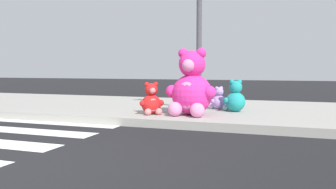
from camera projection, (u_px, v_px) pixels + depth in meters
sidewalk at (166, 109)px, 8.18m from camera, size 28.00×4.40×0.15m
sign_pole at (199, 29)px, 6.96m from camera, size 0.56×0.11×3.20m
plush_pink_large at (191, 88)px, 6.50m from camera, size 0.99×0.87×1.28m
plush_lavender at (218, 100)px, 7.48m from camera, size 0.36×0.35×0.50m
plush_teal at (235, 99)px, 7.06m from camera, size 0.48×0.48×0.67m
plush_red at (152, 101)px, 6.62m from camera, size 0.44×0.46×0.63m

